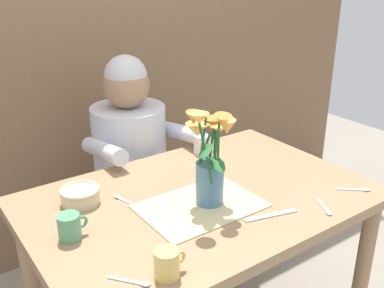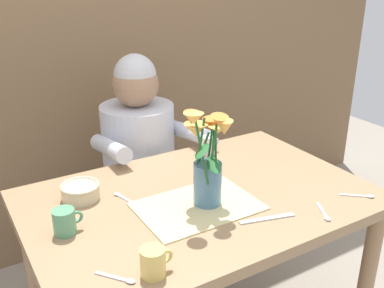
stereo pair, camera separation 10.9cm
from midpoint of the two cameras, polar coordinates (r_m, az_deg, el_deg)
name	(u,v)px [view 2 (the right image)]	position (r m, az deg, el deg)	size (l,w,h in m)	color
wood_panel_backdrop	(89,17)	(2.34, -11.73, 15.62)	(4.00, 0.10, 2.50)	brown
dining_table	(200,219)	(1.63, 2.96, -9.64)	(1.20, 0.80, 0.74)	#9E7A56
seated_person	(140,172)	(2.16, -5.23, -3.68)	(0.45, 0.47, 1.14)	#4C4C56
striped_placemat	(198,206)	(1.51, 2.82, -8.00)	(0.40, 0.28, 0.01)	beige
flower_vase	(207,158)	(1.45, 4.10, -1.80)	(0.22, 0.22, 0.36)	teal
ceramic_bowl	(80,191)	(1.58, -12.21, -5.92)	(0.14, 0.14, 0.06)	beige
dinner_knife	(267,219)	(1.47, 11.77, -9.39)	(0.19, 0.02, 0.01)	silver
tea_cup	(65,221)	(1.39, -13.83, -9.68)	(0.09, 0.07, 0.08)	#569970
coffee_cup	(208,145)	(1.90, 3.71, -0.09)	(0.09, 0.07, 0.08)	silver
ceramic_mug	(153,262)	(1.20, -2.27, -14.94)	(0.09, 0.07, 0.08)	#E5C666
spoon_0	(122,279)	(1.21, -6.36, -16.90)	(0.09, 0.10, 0.01)	silver
spoon_1	(122,197)	(1.57, -7.02, -6.77)	(0.05, 0.12, 0.01)	silver
spoon_2	(363,196)	(1.70, 22.81, -6.20)	(0.10, 0.09, 0.01)	silver
spoon_3	(325,215)	(1.54, 18.66, -8.61)	(0.07, 0.11, 0.01)	silver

